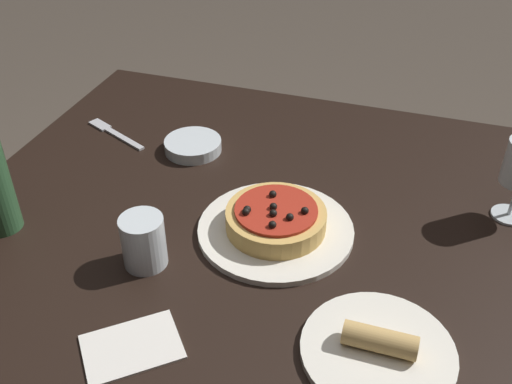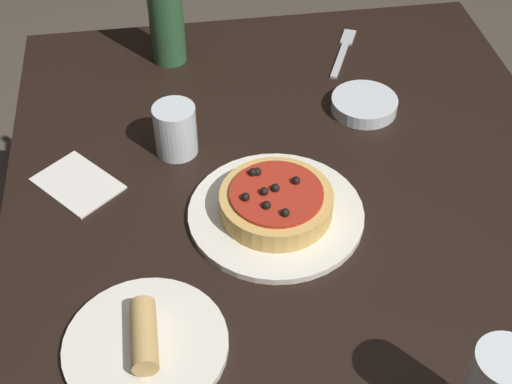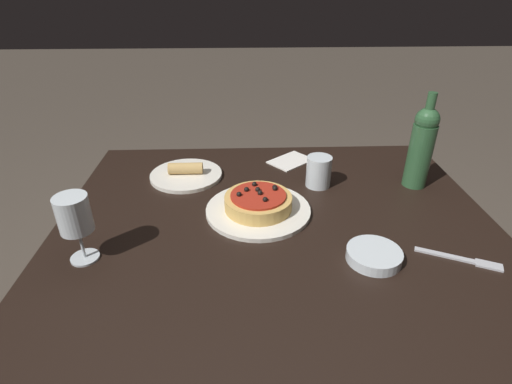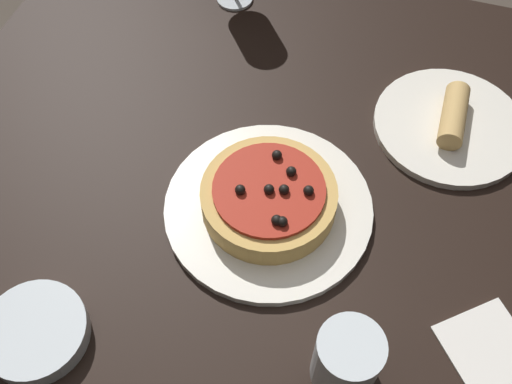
# 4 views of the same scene
# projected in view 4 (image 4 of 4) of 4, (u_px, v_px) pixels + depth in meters

# --- Properties ---
(ground_plane) EXTENTS (14.00, 14.00, 0.00)m
(ground_plane) POSITION_uv_depth(u_px,v_px,m) (237.00, 383.00, 1.43)
(ground_plane) COLOR #4C4238
(dining_table) EXTENTS (1.16, 0.99, 0.74)m
(dining_table) POSITION_uv_depth(u_px,v_px,m) (226.00, 260.00, 0.89)
(dining_table) COLOR black
(dining_table) RESTS_ON ground_plane
(dinner_plate) EXTENTS (0.29, 0.29, 0.01)m
(dinner_plate) POSITION_uv_depth(u_px,v_px,m) (268.00, 208.00, 0.82)
(dinner_plate) COLOR white
(dinner_plate) RESTS_ON dining_table
(pizza) EXTENTS (0.18, 0.18, 0.05)m
(pizza) POSITION_uv_depth(u_px,v_px,m) (269.00, 197.00, 0.80)
(pizza) COLOR tan
(pizza) RESTS_ON dinner_plate
(water_cup) EXTENTS (0.08, 0.08, 0.09)m
(water_cup) POSITION_uv_depth(u_px,v_px,m) (347.00, 360.00, 0.67)
(water_cup) COLOR silver
(water_cup) RESTS_ON dining_table
(side_bowl) EXTENTS (0.13, 0.13, 0.03)m
(side_bowl) POSITION_uv_depth(u_px,v_px,m) (36.00, 332.00, 0.72)
(side_bowl) COLOR silver
(side_bowl) RESTS_ON dining_table
(side_plate) EXTENTS (0.23, 0.23, 0.05)m
(side_plate) POSITION_uv_depth(u_px,v_px,m) (450.00, 124.00, 0.90)
(side_plate) COLOR white
(side_plate) RESTS_ON dining_table
(paper_napkin) EXTENTS (0.17, 0.17, 0.00)m
(paper_napkin) POSITION_uv_depth(u_px,v_px,m) (498.00, 365.00, 0.71)
(paper_napkin) COLOR silver
(paper_napkin) RESTS_ON dining_table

